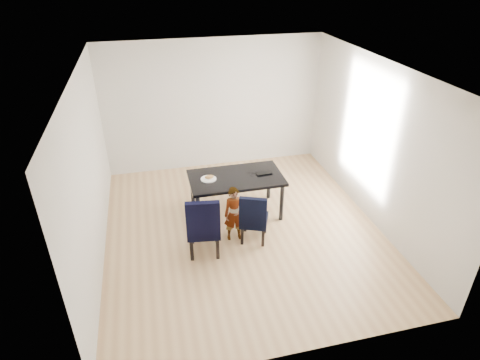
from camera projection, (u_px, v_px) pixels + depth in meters
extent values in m
cube|color=tan|center=(243.00, 229.00, 6.80)|extent=(4.50, 5.00, 0.01)
cube|color=white|center=(243.00, 69.00, 5.47)|extent=(4.50, 5.00, 0.01)
cube|color=silver|center=(214.00, 105.00, 8.25)|extent=(4.50, 0.01, 2.70)
cube|color=silver|center=(303.00, 266.00, 4.01)|extent=(4.50, 0.01, 2.70)
cube|color=beige|center=(89.00, 174.00, 5.67)|extent=(0.01, 5.00, 2.70)
cube|color=silver|center=(376.00, 144.00, 6.59)|extent=(0.01, 5.00, 2.70)
cube|color=black|center=(236.00, 195.00, 7.04)|extent=(1.60, 0.90, 0.75)
cube|color=black|center=(204.00, 224.00, 6.06)|extent=(0.56, 0.58, 1.03)
cube|color=black|center=(254.00, 216.00, 6.37)|extent=(0.56, 0.57, 0.88)
imported|color=red|center=(234.00, 214.00, 6.37)|extent=(0.35, 0.23, 0.94)
cylinder|color=white|center=(208.00, 179.00, 6.77)|extent=(0.30, 0.30, 0.01)
ellipsoid|color=#AD793E|center=(209.00, 177.00, 6.75)|extent=(0.16, 0.08, 0.06)
imported|color=black|center=(263.00, 172.00, 6.98)|extent=(0.30, 0.21, 0.02)
torus|color=black|center=(254.00, 175.00, 6.91)|extent=(0.18, 0.18, 0.01)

